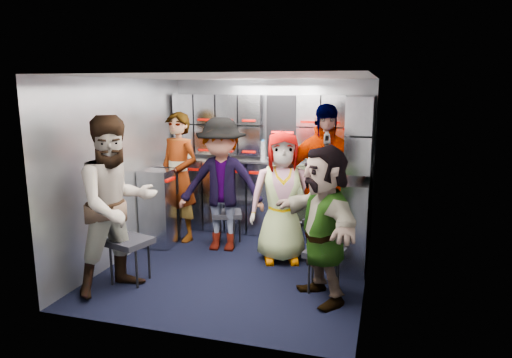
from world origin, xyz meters
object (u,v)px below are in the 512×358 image
(jump_seat_mid_right, at_px, (323,223))
(attendant_standing, at_px, (179,177))
(attendant_arc_e, at_px, (323,224))
(attendant_arc_a, at_px, (117,205))
(jump_seat_mid_left, at_px, (227,216))
(jump_seat_near_left, at_px, (129,244))
(jump_seat_center, at_px, (285,227))
(attendant_arc_d, at_px, (322,184))
(jump_seat_near_right, at_px, (325,255))
(attendant_arc_b, at_px, (221,185))
(attendant_arc_c, at_px, (282,198))

(jump_seat_mid_right, xyz_separation_m, attendant_standing, (-1.91, 0.07, 0.44))
(attendant_arc_e, bearing_deg, attendant_arc_a, -115.81)
(jump_seat_mid_left, bearing_deg, attendant_arc_e, -41.05)
(jump_seat_near_left, distance_m, jump_seat_center, 1.83)
(jump_seat_mid_right, distance_m, attendant_arc_a, 2.41)
(jump_seat_mid_left, distance_m, jump_seat_center, 0.82)
(jump_seat_mid_right, relative_size, attendant_arc_d, 0.26)
(attendant_arc_d, bearing_deg, attendant_arc_a, -158.96)
(jump_seat_mid_right, bearing_deg, attendant_arc_a, -140.12)
(attendant_standing, relative_size, attendant_arc_a, 0.97)
(jump_seat_near_left, height_order, jump_seat_near_right, jump_seat_near_left)
(jump_seat_mid_right, relative_size, attendant_arc_b, 0.29)
(attendant_arc_d, bearing_deg, attendant_standing, 157.24)
(jump_seat_center, distance_m, jump_seat_near_right, 1.04)
(jump_seat_mid_right, bearing_deg, attendant_arc_c, -144.58)
(jump_seat_near_left, bearing_deg, jump_seat_mid_left, 67.45)
(jump_seat_mid_left, distance_m, attendant_arc_d, 1.37)
(jump_seat_center, xyz_separation_m, attendant_arc_c, (0.00, -0.18, 0.40))
(jump_seat_mid_left, bearing_deg, jump_seat_near_right, -36.55)
(jump_seat_center, bearing_deg, attendant_arc_b, -179.66)
(jump_seat_center, bearing_deg, jump_seat_near_right, -55.42)
(attendant_arc_a, bearing_deg, jump_seat_center, -13.71)
(attendant_standing, height_order, attendant_arc_e, attendant_standing)
(jump_seat_near_right, bearing_deg, attendant_arc_d, 100.48)
(jump_seat_near_right, xyz_separation_m, attendant_arc_c, (-0.59, 0.68, 0.38))
(jump_seat_mid_right, bearing_deg, attendant_arc_e, -82.71)
(jump_seat_near_right, bearing_deg, attendant_arc_b, 148.54)
(attendant_arc_c, bearing_deg, jump_seat_center, 72.74)
(jump_seat_near_right, bearing_deg, attendant_arc_a, -164.99)
(jump_seat_mid_right, relative_size, attendant_arc_a, 0.28)
(jump_seat_center, height_order, attendant_arc_a, attendant_arc_a)
(jump_seat_near_right, xyz_separation_m, attendant_arc_b, (-1.39, 0.85, 0.45))
(jump_seat_near_right, bearing_deg, attendant_standing, 152.83)
(attendant_arc_a, height_order, attendant_arc_d, attendant_arc_d)
(jump_seat_mid_right, height_order, attendant_arc_e, attendant_arc_e)
(jump_seat_mid_left, height_order, attendant_arc_a, attendant_arc_a)
(attendant_arc_c, bearing_deg, jump_seat_near_right, -66.14)
(attendant_arc_a, distance_m, attendant_arc_b, 1.49)
(attendant_arc_b, bearing_deg, jump_seat_mid_left, 83.41)
(jump_seat_mid_right, relative_size, jump_seat_near_right, 1.13)
(jump_seat_center, bearing_deg, attendant_arc_a, -134.81)
(attendant_arc_a, bearing_deg, attendant_arc_b, 8.55)
(attendant_arc_d, bearing_deg, jump_seat_center, 158.60)
(jump_seat_near_left, xyz_separation_m, jump_seat_near_right, (1.96, 0.35, -0.04))
(jump_seat_center, bearing_deg, jump_seat_mid_left, 167.65)
(jump_seat_center, xyz_separation_m, attendant_arc_a, (-1.37, -1.38, 0.51))
(jump_seat_center, relative_size, jump_seat_near_right, 0.98)
(attendant_arc_e, bearing_deg, attendant_arc_b, -162.36)
(attendant_arc_b, bearing_deg, jump_seat_near_left, -122.12)
(jump_seat_mid_right, xyz_separation_m, attendant_arc_e, (0.15, -1.17, 0.34))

